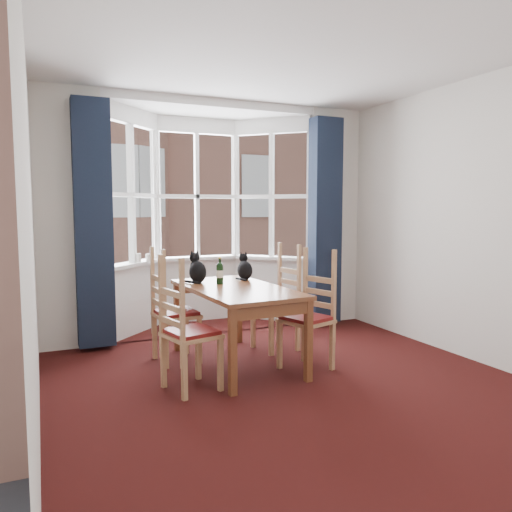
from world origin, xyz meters
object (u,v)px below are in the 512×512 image
chair_right_near (313,319)px  chair_left_near (182,336)px  dining_table (236,296)px  cat_left (197,270)px  cat_right (245,269)px  candle_short (148,258)px  wine_bottle (220,272)px  chair_left_far (167,315)px  candle_tall (139,258)px  chair_right_far (282,305)px

chair_right_near → chair_left_near: bearing=-174.7°
dining_table → cat_left: cat_left is taller
cat_right → dining_table: bearing=-121.5°
cat_left → candle_short: size_ratio=3.53×
dining_table → chair_left_near: 0.86m
cat_right → wine_bottle: 0.40m
cat_left → chair_left_far: bearing=-161.6°
cat_left → wine_bottle: cat_left is taller
chair_left_near → chair_left_far: bearing=84.4°
chair_left_far → wine_bottle: bearing=-9.0°
chair_left_far → cat_right: 0.97m
chair_left_near → cat_left: bearing=65.6°
dining_table → candle_tall: candle_tall is taller
wine_bottle → candle_tall: bearing=112.1°
dining_table → chair_left_near: chair_left_near is taller
cat_right → chair_right_far: bearing=-14.8°
cat_left → chair_right_near: bearing=-42.7°
chair_right_far → wine_bottle: size_ratio=3.40×
candle_tall → cat_right: bearing=-52.3°
chair_right_far → wine_bottle: wine_bottle is taller
chair_right_near → cat_right: size_ratio=3.08×
chair_right_near → cat_right: bearing=114.0°
chair_left_near → candle_short: size_ratio=9.79×
dining_table → chair_right_near: bearing=-30.3°
chair_right_far → candle_tall: size_ratio=8.68×
chair_left_near → cat_right: cat_right is taller
chair_left_far → chair_right_far: (1.27, 0.01, 0.00)m
cat_left → chair_left_near: bearing=-114.4°
chair_left_far → candle_tall: candle_tall is taller
chair_left_near → cat_left: cat_left is taller
candle_tall → candle_short: size_ratio=1.13×
wine_bottle → cat_right: bearing=29.2°
cat_left → wine_bottle: (0.17, -0.20, -0.01)m
wine_bottle → cat_left: bearing=131.5°
cat_right → candle_short: cat_right is taller
chair_right_near → wine_bottle: size_ratio=3.40×
cat_left → candle_tall: 1.23m
cat_right → candle_tall: size_ratio=2.82×
dining_table → chair_right_far: bearing=26.9°
dining_table → chair_right_far: chair_right_far is taller
candle_tall → chair_right_near: bearing=-57.5°
chair_left_near → dining_table: bearing=36.1°
cat_right → candle_tall: 1.48m
chair_right_far → cat_left: (-0.92, 0.11, 0.42)m
chair_left_near → chair_right_near: same height
chair_left_near → chair_left_far: same height
chair_right_near → cat_right: (-0.36, 0.82, 0.41)m
chair_left_far → chair_right_far: size_ratio=1.00×
cat_right → candle_short: bearing=123.2°
chair_left_far → cat_right: size_ratio=3.08×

